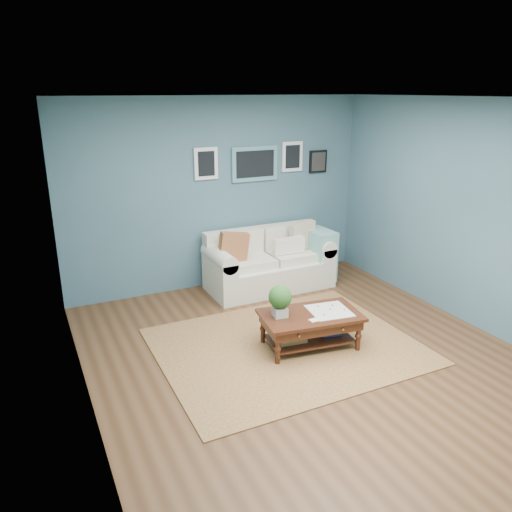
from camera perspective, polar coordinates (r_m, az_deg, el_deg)
room_shell at (r=5.09m, az=6.29°, el=2.25°), size 5.00×5.02×2.70m
area_rug at (r=5.76m, az=3.52°, el=-10.24°), size 2.83×2.27×0.01m
loveseat at (r=7.30m, az=1.98°, el=-0.61°), size 1.84×0.83×0.94m
coffee_table at (r=5.61m, az=5.66°, el=-7.28°), size 1.18×0.79×0.77m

